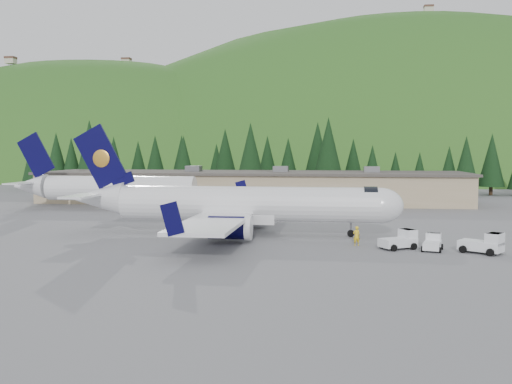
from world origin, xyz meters
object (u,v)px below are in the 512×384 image
at_px(terminal_building, 251,186).
at_px(ramp_worker, 356,236).
at_px(baggage_tug_b, 485,244).
at_px(airliner, 239,205).
at_px(second_airliner, 102,187).
at_px(baggage_tug_c, 433,243).
at_px(baggage_tug_a, 401,240).

relative_size(terminal_building, ramp_worker, 39.53).
distance_m(baggage_tug_b, ramp_worker, 10.84).
xyz_separation_m(airliner, baggage_tug_b, (22.24, -8.07, -2.25)).
bearing_deg(second_airliner, baggage_tug_c, -34.48).
height_order(second_airliner, ramp_worker, second_airliner).
distance_m(baggage_tug_c, ramp_worker, 6.66).
bearing_deg(ramp_worker, second_airliner, -53.76).
distance_m(airliner, terminal_building, 38.20).
relative_size(baggage_tug_c, ramp_worker, 1.64).
height_order(terminal_building, ramp_worker, terminal_building).
xyz_separation_m(airliner, baggage_tug_c, (18.20, -6.94, -2.42)).
height_order(airliner, second_airliner, airliner).
bearing_deg(baggage_tug_a, baggage_tug_b, -43.89).
relative_size(baggage_tug_a, ramp_worker, 1.97).
height_order(baggage_tug_a, baggage_tug_b, baggage_tug_b).
height_order(second_airliner, baggage_tug_c, second_airliner).
distance_m(baggage_tug_b, baggage_tug_c, 4.19).
bearing_deg(baggage_tug_b, terminal_building, 154.57).
bearing_deg(airliner, baggage_tug_b, -19.36).
bearing_deg(airliner, second_airliner, 137.98).
xyz_separation_m(baggage_tug_b, ramp_worker, (-10.50, 2.68, 0.08)).
xyz_separation_m(terminal_building, ramp_worker, (15.74, -43.37, -1.72)).
xyz_separation_m(baggage_tug_b, terminal_building, (-26.24, 46.06, 1.81)).
distance_m(second_airliner, baggage_tug_b, 55.13).
bearing_deg(baggage_tug_b, ramp_worker, -159.44).
xyz_separation_m(airliner, ramp_worker, (11.74, -5.38, -2.16)).
distance_m(airliner, baggage_tug_a, 17.01).
bearing_deg(ramp_worker, baggage_tug_a, 146.78).
xyz_separation_m(second_airliner, baggage_tug_c, (42.12, -28.93, -2.68)).
bearing_deg(ramp_worker, airliner, -40.88).
bearing_deg(airliner, baggage_tug_a, -22.26).
xyz_separation_m(baggage_tug_a, baggage_tug_c, (2.67, -0.40, -0.12)).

